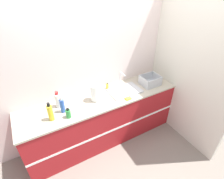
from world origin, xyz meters
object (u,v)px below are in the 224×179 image
(paper_towel_roll, at_px, (95,93))
(bottle_yellow, at_px, (50,112))
(bottle_white_spray, at_px, (58,100))
(dish_rack, at_px, (150,81))
(soap_dispenser, at_px, (107,86))
(sink, at_px, (125,90))
(bottle_blue, at_px, (62,105))
(bottle_green, at_px, (68,113))

(paper_towel_roll, relative_size, bottle_yellow, 0.97)
(paper_towel_roll, relative_size, bottle_white_spray, 1.03)
(paper_towel_roll, xyz_separation_m, bottle_yellow, (-0.69, -0.11, -0.01))
(bottle_yellow, bearing_deg, bottle_white_spray, 54.74)
(dish_rack, relative_size, soap_dispenser, 2.84)
(sink, bearing_deg, bottle_yellow, -175.47)
(bottle_white_spray, height_order, bottle_yellow, bottle_yellow)
(sink, xyz_separation_m, soap_dispenser, (-0.22, 0.20, 0.03))
(bottle_blue, height_order, bottle_yellow, bottle_yellow)
(paper_towel_roll, bearing_deg, bottle_yellow, -171.16)
(sink, relative_size, soap_dispenser, 4.68)
(paper_towel_roll, relative_size, bottle_green, 1.81)
(bottle_blue, bearing_deg, sink, 0.81)
(bottle_blue, distance_m, bottle_yellow, 0.20)
(dish_rack, relative_size, bottle_yellow, 1.14)
(sink, relative_size, dish_rack, 1.65)
(bottle_green, bearing_deg, bottle_blue, 102.14)
(bottle_yellow, distance_m, soap_dispenser, 1.05)
(bottle_blue, bearing_deg, bottle_yellow, -155.52)
(bottle_green, xyz_separation_m, soap_dispenser, (0.79, 0.37, -0.02))
(dish_rack, distance_m, bottle_green, 1.53)
(sink, height_order, bottle_green, sink)
(bottle_white_spray, distance_m, bottle_yellow, 0.28)
(bottle_green, relative_size, bottle_yellow, 0.54)
(dish_rack, xyz_separation_m, bottle_blue, (-1.55, 0.02, 0.05))
(bottle_white_spray, bearing_deg, bottle_blue, -82.43)
(bottle_green, bearing_deg, paper_towel_roll, 19.95)
(bottle_white_spray, relative_size, bottle_yellow, 0.94)
(sink, xyz_separation_m, bottle_blue, (-1.05, -0.01, 0.09))
(sink, distance_m, bottle_yellow, 1.23)
(paper_towel_roll, height_order, soap_dispenser, paper_towel_roll)
(bottle_yellow, bearing_deg, bottle_blue, 24.48)
(paper_towel_roll, distance_m, soap_dispenser, 0.38)
(bottle_green, bearing_deg, bottle_yellow, 162.60)
(paper_towel_roll, xyz_separation_m, bottle_green, (-0.48, -0.17, -0.07))
(sink, bearing_deg, bottle_white_spray, 172.98)
(bottle_blue, distance_m, bottle_white_spray, 0.15)
(paper_towel_roll, distance_m, bottle_blue, 0.52)
(dish_rack, relative_size, bottle_green, 2.12)
(bottle_white_spray, height_order, soap_dispenser, bottle_white_spray)
(paper_towel_roll, xyz_separation_m, soap_dispenser, (0.31, 0.19, -0.09))
(paper_towel_roll, xyz_separation_m, bottle_blue, (-0.51, -0.03, -0.03))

